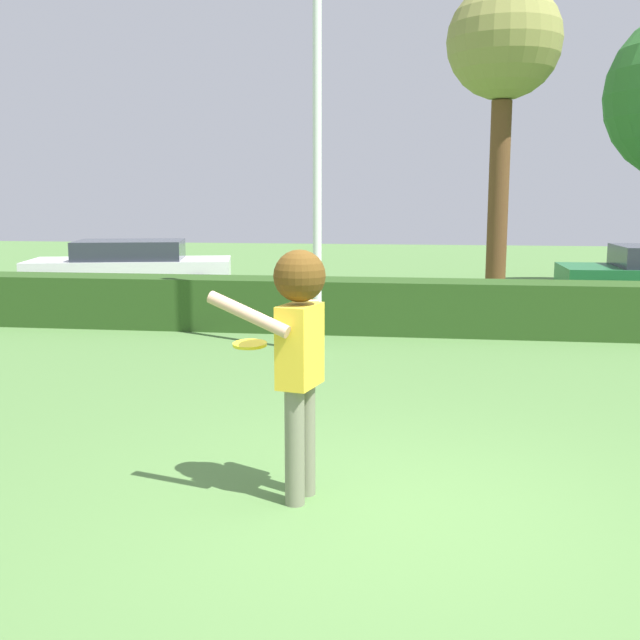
{
  "coord_description": "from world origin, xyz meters",
  "views": [
    {
      "loc": [
        0.35,
        -4.93,
        2.16
      ],
      "look_at": [
        -0.52,
        1.18,
        1.15
      ],
      "focal_mm": 42.35,
      "sensor_mm": 36.0,
      "label": 1
    }
  ],
  "objects_px": {
    "parked_car_white": "(131,267)",
    "bare_elm_tree": "(504,50)",
    "frisbee": "(250,344)",
    "lamppost": "(317,111)",
    "person": "(299,340)"
  },
  "relations": [
    {
      "from": "person",
      "to": "parked_car_white",
      "type": "relative_size",
      "value": 0.4
    },
    {
      "from": "frisbee",
      "to": "lamppost",
      "type": "bearing_deg",
      "value": 92.65
    },
    {
      "from": "frisbee",
      "to": "bare_elm_tree",
      "type": "bearing_deg",
      "value": 76.59
    },
    {
      "from": "frisbee",
      "to": "bare_elm_tree",
      "type": "distance_m",
      "value": 12.65
    },
    {
      "from": "person",
      "to": "bare_elm_tree",
      "type": "xyz_separation_m",
      "value": [
        2.38,
        11.83,
        4.04
      ]
    },
    {
      "from": "lamppost",
      "to": "bare_elm_tree",
      "type": "relative_size",
      "value": 0.9
    },
    {
      "from": "lamppost",
      "to": "parked_car_white",
      "type": "bearing_deg",
      "value": 133.66
    },
    {
      "from": "lamppost",
      "to": "bare_elm_tree",
      "type": "height_order",
      "value": "bare_elm_tree"
    },
    {
      "from": "person",
      "to": "bare_elm_tree",
      "type": "height_order",
      "value": "bare_elm_tree"
    },
    {
      "from": "lamppost",
      "to": "bare_elm_tree",
      "type": "distance_m",
      "value": 7.51
    },
    {
      "from": "person",
      "to": "bare_elm_tree",
      "type": "bearing_deg",
      "value": 78.64
    },
    {
      "from": "parked_car_white",
      "to": "bare_elm_tree",
      "type": "bearing_deg",
      "value": 11.96
    },
    {
      "from": "parked_car_white",
      "to": "bare_elm_tree",
      "type": "distance_m",
      "value": 9.13
    },
    {
      "from": "lamppost",
      "to": "parked_car_white",
      "type": "distance_m",
      "value": 7.35
    },
    {
      "from": "parked_car_white",
      "to": "lamppost",
      "type": "bearing_deg",
      "value": -46.34
    }
  ]
}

